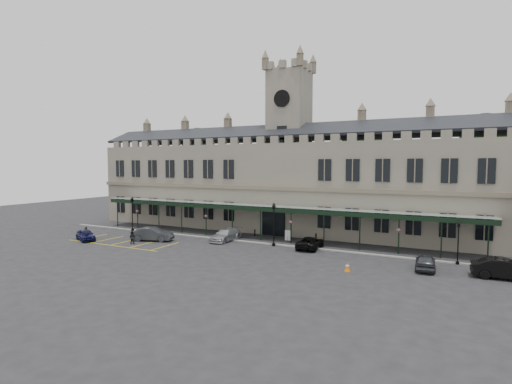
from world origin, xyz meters
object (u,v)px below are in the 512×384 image
at_px(car_left_b, 153,234).
at_px(lamp_post_right, 458,238).
at_px(station_building, 289,184).
at_px(traffic_cone, 347,267).
at_px(car_right_b, 506,269).
at_px(person_a, 86,234).
at_px(lamp_post_mid, 274,220).
at_px(car_van, 310,243).
at_px(car_left_a, 86,235).
at_px(car_taxi, 225,235).
at_px(car_right_a, 425,262).
at_px(person_b, 132,237).
at_px(lamp_post_left, 132,211).
at_px(clock_tower, 289,137).
at_px(sign_board, 288,235).

bearing_deg(car_left_b, lamp_post_right, -101.11).
relative_size(station_building, traffic_cone, 76.83).
distance_m(car_right_b, person_a, 43.59).
distance_m(lamp_post_mid, car_van, 4.76).
xyz_separation_m(car_left_a, car_taxi, (15.30, 7.62, 0.04)).
xyz_separation_m(car_right_a, person_a, (-37.34, -4.91, 0.19)).
distance_m(lamp_post_right, person_b, 34.54).
bearing_deg(car_right_a, lamp_post_mid, -15.05).
height_order(car_left_a, person_a, person_a).
height_order(lamp_post_left, car_right_b, lamp_post_left).
height_order(car_taxi, person_b, person_b).
height_order(lamp_post_mid, car_left_a, lamp_post_mid).
height_order(lamp_post_right, person_a, lamp_post_right).
bearing_deg(lamp_post_left, station_building, 29.34).
distance_m(lamp_post_left, car_right_a, 38.24).
height_order(lamp_post_left, person_a, lamp_post_left).
distance_m(lamp_post_left, person_b, 9.84).
xyz_separation_m(traffic_cone, person_b, (-25.36, 0.23, 0.39)).
xyz_separation_m(car_van, car_right_b, (18.00, -3.78, 0.17)).
bearing_deg(clock_tower, car_van, -56.40).
relative_size(car_right_a, car_right_b, 0.82).
distance_m(car_right_a, person_a, 37.66).
height_order(station_building, clock_tower, clock_tower).
bearing_deg(car_right_b, car_left_b, 87.93).
distance_m(clock_tower, car_right_a, 26.73).
height_order(lamp_post_left, car_left_a, lamp_post_left).
bearing_deg(clock_tower, sign_board, -67.94).
bearing_deg(car_left_a, person_b, -56.20).
xyz_separation_m(station_building, lamp_post_left, (-19.04, -10.70, -3.64)).
bearing_deg(car_right_b, traffic_cone, 103.38).
bearing_deg(lamp_post_mid, clock_tower, 104.41).
bearing_deg(clock_tower, car_left_b, -127.30).
xyz_separation_m(lamp_post_left, lamp_post_mid, (21.90, -0.34, 0.12)).
bearing_deg(car_right_a, person_a, 2.98).
bearing_deg(clock_tower, lamp_post_mid, -75.59).
height_order(car_van, car_right_a, car_right_a).
bearing_deg(car_taxi, clock_tower, 73.96).
bearing_deg(car_taxi, lamp_post_mid, 1.48).
relative_size(car_taxi, car_right_b, 0.99).
distance_m(lamp_post_right, car_right_a, 4.58).
bearing_deg(car_van, station_building, -60.33).
distance_m(traffic_cone, person_a, 31.43).
distance_m(lamp_post_left, traffic_cone, 32.97).
xyz_separation_m(lamp_post_left, car_van, (26.04, 0.25, -2.16)).
relative_size(lamp_post_right, person_a, 2.31).
relative_size(clock_tower, sign_board, 20.22).
bearing_deg(sign_board, station_building, 112.96).
relative_size(car_left_b, person_a, 2.81).
relative_size(car_left_a, car_right_b, 0.79).
relative_size(car_left_a, car_right_a, 0.96).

